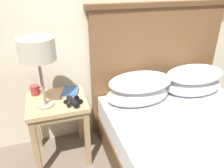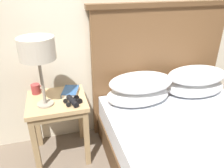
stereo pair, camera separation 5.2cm
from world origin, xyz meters
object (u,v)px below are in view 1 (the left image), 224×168
coffee_mug (35,90)px  table_lamp (37,51)px  book_on_nightstand (70,92)px  nightstand (58,110)px  bed (198,144)px  binoculars_pair (73,102)px

coffee_mug → table_lamp: bearing=-71.2°
book_on_nightstand → coffee_mug: 0.30m
table_lamp → book_on_nightstand: table_lamp is taller
nightstand → bed: size_ratio=0.32×
bed → table_lamp: (-1.13, 0.47, 0.74)m
nightstand → book_on_nightstand: size_ratio=2.75×
table_lamp → book_on_nightstand: 0.49m
nightstand → coffee_mug: 0.26m
nightstand → bed: (1.04, -0.54, -0.20)m
nightstand → table_lamp: size_ratio=1.10×
bed → nightstand: bearing=152.6°
nightstand → table_lamp: 0.56m
binoculars_pair → bed: bearing=-25.2°
coffee_mug → nightstand: bearing=-43.0°
coffee_mug → bed: bearing=-29.9°
table_lamp → binoculars_pair: bearing=-11.7°
bed → binoculars_pair: size_ratio=11.35×
nightstand → coffee_mug: bearing=137.0°
bed → table_lamp: 1.43m
nightstand → bed: bed is taller
bed → coffee_mug: (-1.20, 0.69, 0.34)m
table_lamp → binoculars_pair: (0.21, -0.04, -0.42)m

